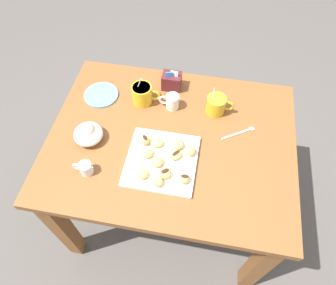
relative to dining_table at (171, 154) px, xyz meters
The scene contains 26 objects.
ground_plane 0.60m from the dining_table, ahead, with size 8.00×8.00×0.00m, color #514C47.
dining_table is the anchor object (origin of this frame).
pastry_plate_square 0.18m from the dining_table, 98.21° to the right, with size 0.29×0.29×0.02m, color white.
coffee_mug_mustard_left 0.31m from the dining_table, 131.67° to the left, with size 0.13×0.09×0.14m.
coffee_mug_mustard_right 0.31m from the dining_table, 47.57° to the left, with size 0.13×0.09×0.13m.
cream_pitcher_white 0.25m from the dining_table, 98.88° to the left, with size 0.10×0.06×0.07m.
sugar_caddy 0.35m from the dining_table, 99.76° to the left, with size 0.09×0.07×0.11m.
ice_cream_bowl 0.39m from the dining_table, 169.23° to the right, with size 0.13×0.13×0.09m.
chocolate_sauce_pitcher 0.41m from the dining_table, 143.77° to the right, with size 0.09×0.05×0.06m.
saucer_sky_left 0.44m from the dining_table, 153.42° to the left, with size 0.16×0.16×0.01m, color #66A8DB.
loose_spoon_near_saucer 0.34m from the dining_table, 16.39° to the left, with size 0.14×0.09×0.01m.
beignet_0 0.25m from the dining_table, 87.15° to the right, with size 0.05×0.05×0.03m, color #E5B260.
chocolate_drizzle_0 0.26m from the dining_table, 87.15° to the right, with size 0.03×0.02×0.01m, color #381E11.
beignet_1 0.22m from the dining_table, 102.09° to the right, with size 0.05×0.05×0.04m, color #E5B260.
beignet_2 0.20m from the dining_table, 37.75° to the right, with size 0.04×0.05×0.04m, color #E5B260.
beignet_3 0.19m from the dining_table, 69.63° to the right, with size 0.05×0.04×0.03m, color #E5B260.
chocolate_drizzle_3 0.20m from the dining_table, 69.63° to the right, with size 0.04×0.01×0.01m, color #381E11.
beignet_4 0.17m from the dining_table, 51.45° to the right, with size 0.05×0.05×0.03m, color #E5B260.
beignet_5 0.21m from the dining_table, 124.54° to the right, with size 0.04×0.05×0.03m, color #E5B260.
beignet_6 0.17m from the dining_table, 133.01° to the right, with size 0.05×0.05×0.03m, color #E5B260.
beignet_7 0.20m from the dining_table, 151.63° to the right, with size 0.04×0.04×0.04m, color #E5B260.
chocolate_drizzle_7 0.22m from the dining_table, 151.63° to the right, with size 0.03×0.02×0.01m, color #381E11.
beignet_8 0.27m from the dining_table, 66.49° to the right, with size 0.04×0.04×0.04m, color #E5B260.
chocolate_drizzle_8 0.28m from the dining_table, 66.49° to the right, with size 0.03×0.01×0.01m, color #381E11.
beignet_9 0.27m from the dining_table, 109.97° to the right, with size 0.05×0.05×0.03m, color #E5B260.
beignet_10 0.28m from the dining_table, 93.32° to the right, with size 0.04×0.05×0.03m, color #E5B260.
Camera 1 is at (0.13, -0.76, 1.82)m, focal length 32.84 mm.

